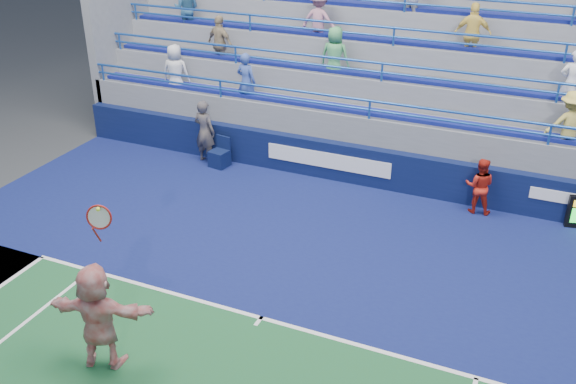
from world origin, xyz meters
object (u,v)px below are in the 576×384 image
at_px(line_judge, 205,132).
at_px(ball_girl, 479,186).
at_px(judge_chair, 220,157).
at_px(tennis_player, 98,316).

xyz_separation_m(line_judge, ball_girl, (7.89, -0.00, -0.21)).
relative_size(line_judge, ball_girl, 1.29).
distance_m(judge_chair, line_judge, 0.88).
xyz_separation_m(judge_chair, line_judge, (-0.55, 0.16, 0.66)).
relative_size(tennis_player, ball_girl, 2.20).
height_order(judge_chair, ball_girl, ball_girl).
bearing_deg(ball_girl, line_judge, -4.86).
bearing_deg(judge_chair, ball_girl, 1.19).
distance_m(tennis_player, line_judge, 8.77).
bearing_deg(ball_girl, tennis_player, 53.58).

